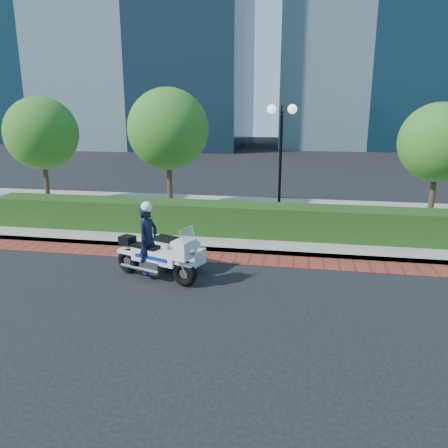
% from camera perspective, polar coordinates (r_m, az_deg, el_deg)
% --- Properties ---
extents(ground, '(120.00, 120.00, 0.00)m').
position_cam_1_polar(ground, '(11.30, 0.32, -6.99)').
color(ground, black).
rests_on(ground, ground).
extents(brick_strip, '(60.00, 1.00, 0.01)m').
position_cam_1_polar(brick_strip, '(12.69, 1.51, -4.50)').
color(brick_strip, maroon).
rests_on(brick_strip, ground).
extents(sidewalk, '(60.00, 8.00, 0.15)m').
position_cam_1_polar(sidewalk, '(16.95, 3.89, 0.66)').
color(sidewalk, gray).
rests_on(sidewalk, ground).
extents(hedge_main, '(18.00, 1.20, 1.00)m').
position_cam_1_polar(hedge_main, '(14.49, 2.82, 0.60)').
color(hedge_main, black).
rests_on(hedge_main, sidewalk).
extents(lamppost, '(1.02, 0.70, 4.21)m').
position_cam_1_polar(lamppost, '(15.61, 7.43, 10.10)').
color(lamppost, black).
rests_on(lamppost, sidewalk).
extents(tree_a, '(3.00, 3.00, 4.58)m').
position_cam_1_polar(tree_a, '(20.05, -22.74, 10.86)').
color(tree_a, '#332319').
rests_on(tree_a, sidewalk).
extents(tree_b, '(3.20, 3.20, 4.89)m').
position_cam_1_polar(tree_b, '(17.68, -7.32, 12.17)').
color(tree_b, '#332319').
rests_on(tree_b, sidewalk).
extents(tree_c, '(2.80, 2.80, 4.30)m').
position_cam_1_polar(tree_c, '(17.51, 26.23, 9.52)').
color(tree_c, '#332319').
rests_on(tree_c, sidewalk).
extents(tower_far_left, '(16.00, 14.00, 34.00)m').
position_cam_1_polar(tower_far_left, '(69.07, -25.36, 24.10)').
color(tower_far_left, black).
rests_on(tower_far_left, ground).
extents(police_motorcycle, '(2.39, 2.15, 2.00)m').
position_cam_1_polar(police_motorcycle, '(11.41, -8.30, -3.29)').
color(police_motorcycle, black).
rests_on(police_motorcycle, ground).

